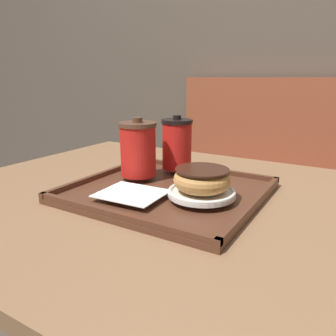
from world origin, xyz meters
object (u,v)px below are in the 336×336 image
(coffee_cup_front, at_px, (138,149))
(spoon, at_px, (216,178))
(coffee_cup_rear, at_px, (177,144))
(donut_chocolate_glazed, at_px, (202,179))

(coffee_cup_front, relative_size, spoon, 1.12)
(coffee_cup_front, bearing_deg, coffee_cup_rear, 64.36)
(coffee_cup_rear, distance_m, spoon, 0.15)
(coffee_cup_front, distance_m, spoon, 0.21)
(spoon, bearing_deg, coffee_cup_rear, -115.54)
(donut_chocolate_glazed, distance_m, spoon, 0.13)
(donut_chocolate_glazed, height_order, spoon, donut_chocolate_glazed)
(coffee_cup_rear, distance_m, donut_chocolate_glazed, 0.23)
(coffee_cup_front, bearing_deg, spoon, 19.35)
(coffee_cup_front, xyz_separation_m, donut_chocolate_glazed, (0.20, -0.06, -0.03))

